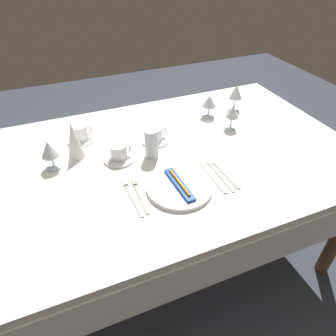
{
  "coord_description": "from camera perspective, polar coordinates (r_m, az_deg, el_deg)",
  "views": [
    {
      "loc": [
        -0.42,
        -1.06,
        1.55
      ],
      "look_at": [
        -0.03,
        -0.12,
        0.76
      ],
      "focal_mm": 32.14,
      "sensor_mm": 36.0,
      "label": 1
    }
  ],
  "objects": [
    {
      "name": "ground_plane",
      "position": [
        1.93,
        -0.43,
        -15.73
      ],
      "size": [
        6.0,
        6.0,
        0.0
      ],
      "primitive_type": "plane",
      "color": "#383D47"
    },
    {
      "name": "dining_table",
      "position": [
        1.45,
        -0.55,
        -0.16
      ],
      "size": [
        1.8,
        1.11,
        0.74
      ],
      "color": "white",
      "rests_on": "ground"
    },
    {
      "name": "dinner_plate",
      "position": [
        1.21,
        2.16,
        -3.66
      ],
      "size": [
        0.27,
        0.27,
        0.02
      ],
      "primitive_type": "cylinder",
      "color": "white",
      "rests_on": "dining_table"
    },
    {
      "name": "toothbrush_package",
      "position": [
        1.2,
        2.18,
        -3.06
      ],
      "size": [
        0.05,
        0.21,
        0.02
      ],
      "color": "blue",
      "rests_on": "dinner_plate"
    },
    {
      "name": "fork_outer",
      "position": [
        1.19,
        -5.44,
        -4.93
      ],
      "size": [
        0.02,
        0.21,
        0.0
      ],
      "color": "beige",
      "rests_on": "dining_table"
    },
    {
      "name": "fork_inner",
      "position": [
        1.19,
        -6.93,
        -5.24
      ],
      "size": [
        0.03,
        0.23,
        0.0
      ],
      "color": "beige",
      "rests_on": "dining_table"
    },
    {
      "name": "dinner_knife",
      "position": [
        1.28,
        8.58,
        -1.75
      ],
      "size": [
        0.02,
        0.22,
        0.0
      ],
      "color": "beige",
      "rests_on": "dining_table"
    },
    {
      "name": "spoon_soup",
      "position": [
        1.31,
        9.19,
        -0.59
      ],
      "size": [
        0.03,
        0.23,
        0.01
      ],
      "color": "beige",
      "rests_on": "dining_table"
    },
    {
      "name": "spoon_dessert",
      "position": [
        1.33,
        9.97,
        -0.27
      ],
      "size": [
        0.03,
        0.22,
        0.01
      ],
      "color": "beige",
      "rests_on": "dining_table"
    },
    {
      "name": "saucer_left",
      "position": [
        1.5,
        -2.38,
        5.43
      ],
      "size": [
        0.14,
        0.14,
        0.01
      ],
      "primitive_type": "cylinder",
      "color": "white",
      "rests_on": "dining_table"
    },
    {
      "name": "coffee_cup_left",
      "position": [
        1.48,
        -2.35,
        6.59
      ],
      "size": [
        0.1,
        0.08,
        0.06
      ],
      "color": "white",
      "rests_on": "saucer_left"
    },
    {
      "name": "saucer_right",
      "position": [
        1.56,
        -16.17,
        5.16
      ],
      "size": [
        0.14,
        0.14,
        0.01
      ],
      "primitive_type": "cylinder",
      "color": "white",
      "rests_on": "dining_table"
    },
    {
      "name": "coffee_cup_right",
      "position": [
        1.54,
        -16.38,
        6.5
      ],
      "size": [
        0.1,
        0.08,
        0.07
      ],
      "color": "white",
      "rests_on": "saucer_right"
    },
    {
      "name": "saucer_far",
      "position": [
        1.39,
        -9.22,
        1.84
      ],
      "size": [
        0.14,
        0.14,
        0.01
      ],
      "primitive_type": "cylinder",
      "color": "white",
      "rests_on": "dining_table"
    },
    {
      "name": "coffee_cup_far",
      "position": [
        1.36,
        -9.31,
        3.16
      ],
      "size": [
        0.1,
        0.08,
        0.07
      ],
      "color": "white",
      "rests_on": "saucer_far"
    },
    {
      "name": "wine_glass_centre",
      "position": [
        1.36,
        -21.58,
        3.18
      ],
      "size": [
        0.08,
        0.08,
        0.13
      ],
      "color": "silver",
      "rests_on": "dining_table"
    },
    {
      "name": "wine_glass_left",
      "position": [
        1.59,
        12.11,
        10.17
      ],
      "size": [
        0.07,
        0.07,
        0.13
      ],
      "color": "silver",
      "rests_on": "dining_table"
    },
    {
      "name": "wine_glass_right",
      "position": [
        1.69,
        7.84,
        12.27
      ],
      "size": [
        0.08,
        0.08,
        0.12
      ],
      "color": "silver",
      "rests_on": "dining_table"
    },
    {
      "name": "wine_glass_far",
      "position": [
        1.79,
        12.76,
        13.69
      ],
      "size": [
        0.07,
        0.07,
        0.15
      ],
      "color": "silver",
      "rests_on": "dining_table"
    },
    {
      "name": "drink_tumbler",
      "position": [
        1.35,
        -3.14,
        4.67
      ],
      "size": [
        0.06,
        0.06,
        0.14
      ],
      "color": "silver",
      "rests_on": "dining_table"
    },
    {
      "name": "napkin_folded",
      "position": [
        1.4,
        -17.4,
        5.05
      ],
      "size": [
        0.08,
        0.08,
        0.18
      ],
      "primitive_type": "cone",
      "color": "white",
      "rests_on": "dining_table"
    }
  ]
}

